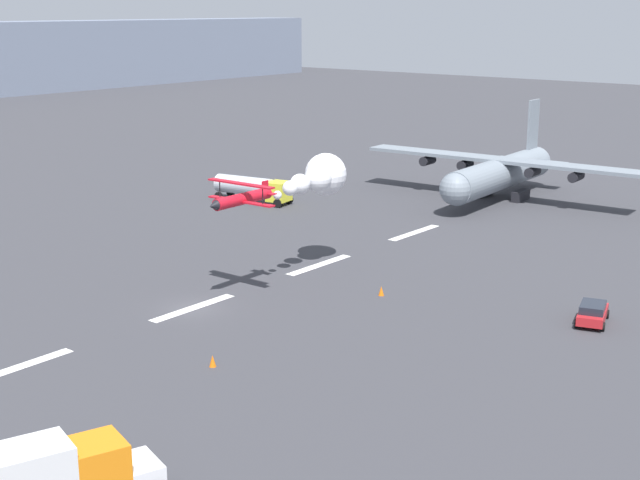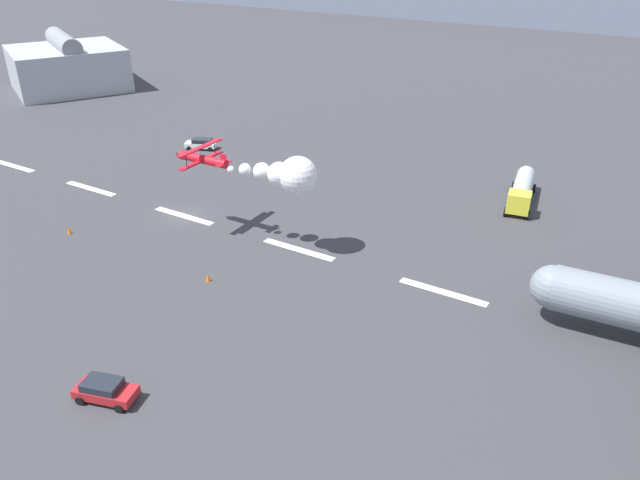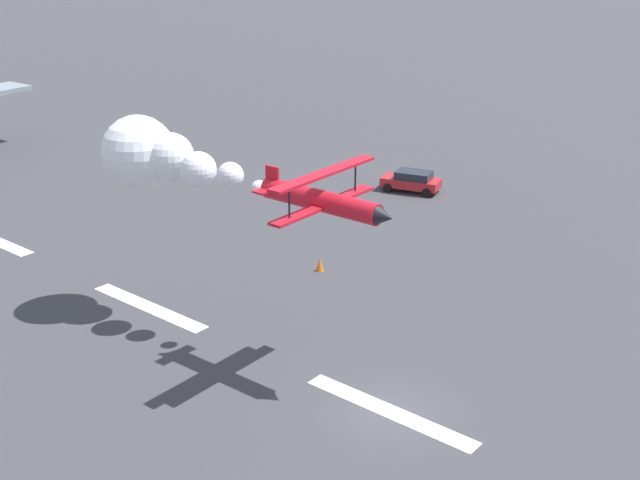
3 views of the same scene
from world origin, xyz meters
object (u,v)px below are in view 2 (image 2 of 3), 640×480
followme_car_yellow (105,390)px  airport_staff_sedan (201,144)px  traffic_cone_far (208,277)px  stunt_biplane_red (284,174)px  fuel_tanker_truck (522,190)px  traffic_cone_near (69,230)px

followme_car_yellow → airport_staff_sedan: (-28.76, 42.87, 0.00)m
airport_staff_sedan → traffic_cone_far: (24.58, -27.45, -0.44)m
stunt_biplane_red → fuel_tanker_truck: bearing=54.1°
followme_car_yellow → traffic_cone_far: size_ratio=6.01×
airport_staff_sedan → traffic_cone_near: bearing=-77.7°
airport_staff_sedan → traffic_cone_far: 36.85m
stunt_biplane_red → followme_car_yellow: stunt_biplane_red is taller
followme_car_yellow → traffic_cone_near: followme_car_yellow is taller
stunt_biplane_red → traffic_cone_far: size_ratio=21.71×
fuel_tanker_truck → airport_staff_sedan: size_ratio=2.03×
fuel_tanker_truck → stunt_biplane_red: bearing=-125.9°
fuel_tanker_truck → followme_car_yellow: bearing=-108.0°
stunt_biplane_red → traffic_cone_far: stunt_biplane_red is taller
traffic_cone_far → followme_car_yellow: bearing=-74.8°
fuel_tanker_truck → followme_car_yellow: (-15.29, -47.17, -0.94)m
stunt_biplane_red → followme_car_yellow: 25.10m
stunt_biplane_red → fuel_tanker_truck: stunt_biplane_red is taller
fuel_tanker_truck → traffic_cone_far: bearing=-121.5°
traffic_cone_near → followme_car_yellow: bearing=-33.9°
airport_staff_sedan → followme_car_yellow: bearing=-56.1°
followme_car_yellow → traffic_cone_far: 15.98m
followme_car_yellow → airport_staff_sedan: bearing=123.9°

